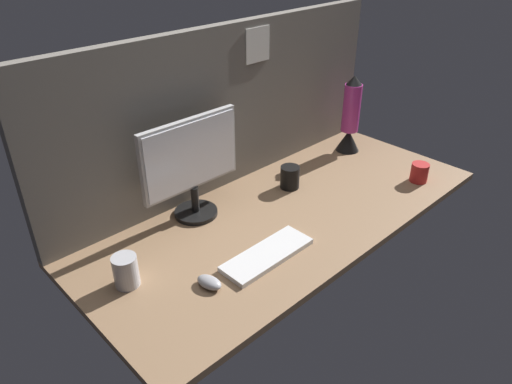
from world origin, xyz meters
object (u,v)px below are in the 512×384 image
object	(u,v)px
mug_black_travel	(290,177)
keyboard	(267,255)
mug_steel	(126,271)
mug_red_plastic	(419,173)
monitor	(191,163)
mouse	(209,282)
lava_lamp	(350,120)

from	to	relation	value
mug_black_travel	keyboard	bearing A→B (deg)	-146.20
mug_black_travel	mug_steel	world-z (taller)	mug_steel
keyboard	mug_black_travel	size ratio (longest dim) A/B	3.55
mug_black_travel	mug_red_plastic	distance (cm)	61.21
monitor	mug_red_plastic	size ratio (longest dim) A/B	5.03
mug_black_travel	monitor	bearing A→B (deg)	164.76
keyboard	mouse	xyz separation A→B (cm)	(-25.41, 2.30, 0.70)
mug_red_plastic	lava_lamp	distance (cm)	45.63
keyboard	mug_red_plastic	size ratio (longest dim) A/B	4.15
lava_lamp	keyboard	bearing A→B (deg)	-159.76
keyboard	lava_lamp	size ratio (longest dim) A/B	0.92
mouse	mug_steel	bearing A→B (deg)	123.88
monitor	mouse	xyz separation A→B (cm)	(-24.16, -39.34, -21.93)
monitor	mug_black_travel	size ratio (longest dim) A/B	4.31
monitor	lava_lamp	bearing A→B (deg)	-3.84
keyboard	mouse	world-z (taller)	mouse
mug_red_plastic	lava_lamp	xyz separation A→B (cm)	(3.51, 43.78, 12.39)
keyboard	mug_black_travel	xyz separation A→B (cm)	(43.84, 29.35, 4.21)
monitor	mug_steel	distance (cm)	50.88
mouse	mug_red_plastic	distance (cm)	117.78
mug_red_plastic	lava_lamp	size ratio (longest dim) A/B	0.22
monitor	mug_red_plastic	bearing A→B (deg)	-28.37
mug_black_travel	mouse	bearing A→B (deg)	-158.66
mouse	mug_red_plastic	size ratio (longest dim) A/B	1.08
mug_steel	monitor	bearing A→B (deg)	23.88
mug_red_plastic	lava_lamp	bearing A→B (deg)	85.42
mug_red_plastic	mug_steel	world-z (taller)	mug_steel
mug_steel	mug_black_travel	bearing A→B (deg)	4.51
lava_lamp	monitor	bearing A→B (deg)	176.16
keyboard	lava_lamp	xyz separation A→B (cm)	(95.34, 35.16, 15.85)
monitor	mouse	bearing A→B (deg)	-121.56
mouse	lava_lamp	distance (cm)	126.06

